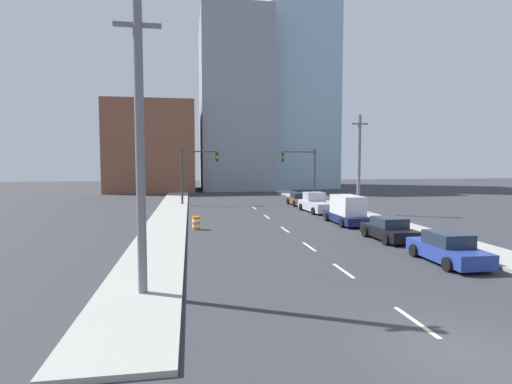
% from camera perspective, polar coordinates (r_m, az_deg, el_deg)
% --- Properties ---
extents(ground_plane, '(200.00, 200.00, 0.00)m').
position_cam_1_polar(ground_plane, '(11.98, 27.11, -19.76)').
color(ground_plane, '#333338').
extents(sidewalk_left, '(3.06, 90.08, 0.16)m').
position_cam_1_polar(sidewalk_left, '(54.02, -11.32, -0.86)').
color(sidewalk_left, '#9E9B93').
rests_on(sidewalk_left, ground).
extents(sidewalk_right, '(3.06, 90.08, 0.16)m').
position_cam_1_polar(sidewalk_right, '(56.07, 6.33, -0.62)').
color(sidewalk_right, '#9E9B93').
rests_on(sidewalk_right, ground).
extents(lane_stripe_at_2m, '(0.16, 2.40, 0.01)m').
position_cam_1_polar(lane_stripe_at_2m, '(13.50, 21.84, -16.79)').
color(lane_stripe_at_2m, beige).
rests_on(lane_stripe_at_2m, ground).
extents(lane_stripe_at_8m, '(0.16, 2.40, 0.01)m').
position_cam_1_polar(lane_stripe_at_8m, '(18.43, 12.34, -10.90)').
color(lane_stripe_at_8m, beige).
rests_on(lane_stripe_at_8m, ground).
extents(lane_stripe_at_13m, '(0.16, 2.40, 0.01)m').
position_cam_1_polar(lane_stripe_at_13m, '(23.13, 7.60, -7.74)').
color(lane_stripe_at_13m, beige).
rests_on(lane_stripe_at_13m, ground).
extents(lane_stripe_at_19m, '(0.16, 2.40, 0.01)m').
position_cam_1_polar(lane_stripe_at_19m, '(28.71, 4.16, -5.37)').
color(lane_stripe_at_19m, beige).
rests_on(lane_stripe_at_19m, ground).
extents(lane_stripe_at_26m, '(0.16, 2.40, 0.01)m').
position_cam_1_polar(lane_stripe_at_26m, '(35.37, 1.54, -3.55)').
color(lane_stripe_at_26m, beige).
rests_on(lane_stripe_at_26m, ground).
extents(lane_stripe_at_33m, '(0.16, 2.40, 0.01)m').
position_cam_1_polar(lane_stripe_at_33m, '(42.21, -0.26, -2.29)').
color(lane_stripe_at_33m, beige).
rests_on(lane_stripe_at_33m, ground).
extents(building_brick_left, '(14.00, 16.00, 14.60)m').
position_cam_1_polar(building_brick_left, '(71.02, -14.50, 6.11)').
color(building_brick_left, brown).
rests_on(building_brick_left, ground).
extents(building_office_center, '(12.00, 20.00, 30.63)m').
position_cam_1_polar(building_office_center, '(75.86, -3.31, 12.18)').
color(building_office_center, gray).
rests_on(building_office_center, ground).
extents(building_glass_right, '(13.00, 20.00, 40.39)m').
position_cam_1_polar(building_glass_right, '(82.76, 5.27, 14.92)').
color(building_glass_right, '#99B7CC').
rests_on(building_glass_right, ground).
extents(traffic_signal_left, '(4.20, 0.35, 6.44)m').
position_cam_1_polar(traffic_signal_left, '(45.40, -9.09, 3.37)').
color(traffic_signal_left, '#38383D').
rests_on(traffic_signal_left, ground).
extents(traffic_signal_right, '(4.20, 0.35, 6.44)m').
position_cam_1_polar(traffic_signal_right, '(47.33, 7.03, 3.42)').
color(traffic_signal_right, '#38383D').
rests_on(traffic_signal_right, ground).
extents(utility_pole_left_near, '(1.60, 0.32, 10.24)m').
position_cam_1_polar(utility_pole_left_near, '(14.48, -16.24, 5.90)').
color(utility_pole_left_near, slate).
rests_on(utility_pole_left_near, ground).
extents(utility_pole_right_mid, '(1.60, 0.32, 9.13)m').
position_cam_1_polar(utility_pole_right_mid, '(38.08, 14.48, 3.94)').
color(utility_pole_right_mid, slate).
rests_on(utility_pole_right_mid, ground).
extents(traffic_barrel, '(0.56, 0.56, 0.95)m').
position_cam_1_polar(traffic_barrel, '(28.89, -8.55, -4.40)').
color(traffic_barrel, orange).
rests_on(traffic_barrel, ground).
extents(sedan_blue, '(2.13, 4.57, 1.48)m').
position_cam_1_polar(sedan_blue, '(21.24, 25.68, -7.35)').
color(sedan_blue, navy).
rests_on(sedan_blue, ground).
extents(sedan_black, '(2.18, 4.32, 1.42)m').
position_cam_1_polar(sedan_black, '(26.03, 18.49, -5.12)').
color(sedan_black, black).
rests_on(sedan_black, ground).
extents(box_truck_navy, '(2.22, 5.37, 2.24)m').
position_cam_1_polar(box_truck_navy, '(31.84, 12.85, -2.62)').
color(box_truck_navy, '#141E47').
rests_on(box_truck_navy, ground).
extents(pickup_truck_silver, '(2.58, 5.73, 1.87)m').
position_cam_1_polar(pickup_truck_silver, '(39.22, 8.65, -1.71)').
color(pickup_truck_silver, '#B2B2BC').
rests_on(pickup_truck_silver, ground).
extents(sedan_brown, '(2.14, 4.38, 1.39)m').
position_cam_1_polar(sedan_brown, '(45.11, 6.19, -1.08)').
color(sedan_brown, brown).
rests_on(sedan_brown, ground).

